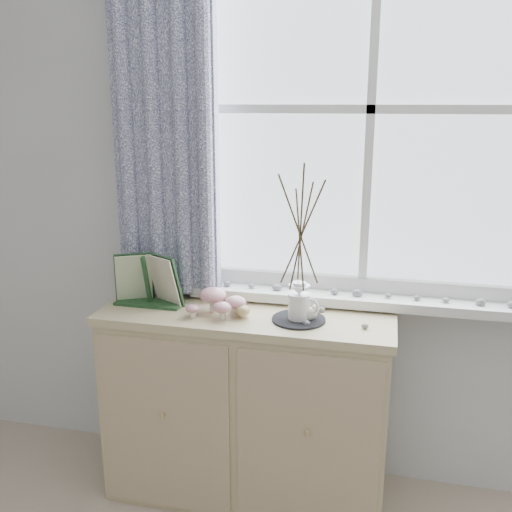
% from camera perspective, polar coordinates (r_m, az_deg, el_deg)
% --- Properties ---
extents(sideboard, '(1.20, 0.45, 0.85)m').
position_cam_1_polar(sideboard, '(2.52, -0.90, -14.59)').
color(sideboard, tan).
rests_on(sideboard, ground).
extents(botanical_book, '(0.33, 0.13, 0.23)m').
position_cam_1_polar(botanical_book, '(2.40, -11.02, -2.44)').
color(botanical_book, '#1F4021').
rests_on(botanical_book, sideboard).
extents(toadstool_cluster, '(0.23, 0.16, 0.10)m').
position_cam_1_polar(toadstool_cluster, '(2.29, -3.77, -4.48)').
color(toadstool_cluster, white).
rests_on(toadstool_cluster, sideboard).
extents(wooden_eggs, '(0.10, 0.12, 0.07)m').
position_cam_1_polar(wooden_eggs, '(2.30, -1.63, -5.12)').
color(wooden_eggs, tan).
rests_on(wooden_eggs, sideboard).
extents(songbird_figurine, '(0.14, 0.09, 0.07)m').
position_cam_1_polar(songbird_figurine, '(2.24, 5.00, -5.68)').
color(songbird_figurine, beige).
rests_on(songbird_figurine, sideboard).
extents(crocheted_doily, '(0.21, 0.21, 0.01)m').
position_cam_1_polar(crocheted_doily, '(2.25, 4.28, -6.34)').
color(crocheted_doily, black).
rests_on(crocheted_doily, sideboard).
extents(twig_pitcher, '(0.26, 0.26, 0.63)m').
position_cam_1_polar(twig_pitcher, '(2.15, 4.48, 2.62)').
color(twig_pitcher, white).
rests_on(twig_pitcher, crocheted_doily).
extents(sideboard_pebbles, '(0.33, 0.23, 0.02)m').
position_cam_1_polar(sideboard_pebbles, '(2.29, 6.53, -5.91)').
color(sideboard_pebbles, gray).
rests_on(sideboard_pebbles, sideboard).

